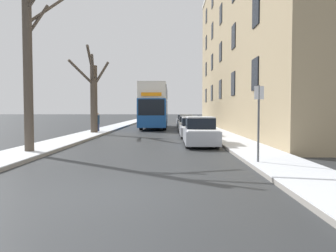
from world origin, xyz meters
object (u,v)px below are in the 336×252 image
at_px(bare_tree_left_0, 30,57).
at_px(parked_car_2, 189,124).
at_px(parked_car_3, 186,122).
at_px(pedestrian_left_sidewalk, 97,122).
at_px(parked_car_0, 200,132).
at_px(street_sign_post, 259,120).
at_px(bare_tree_left_1, 93,94).
at_px(parked_car_1, 193,128).
at_px(parked_car_4, 183,120).
at_px(double_decker_bus, 155,104).

relative_size(bare_tree_left_0, parked_car_2, 1.98).
bearing_deg(parked_car_3, pedestrian_left_sidewalk, -133.14).
height_order(parked_car_0, street_sign_post, street_sign_post).
bearing_deg(bare_tree_left_1, parked_car_1, -18.32).
distance_m(bare_tree_left_0, parked_car_2, 17.55).
bearing_deg(parked_car_4, street_sign_post, -87.45).
height_order(bare_tree_left_1, parked_car_2, bare_tree_left_1).
distance_m(parked_car_1, parked_car_4, 18.73).
height_order(bare_tree_left_0, parked_car_3, bare_tree_left_0).
bearing_deg(pedestrian_left_sidewalk, parked_car_2, -26.79).
relative_size(bare_tree_left_1, parked_car_3, 1.49).
bearing_deg(parked_car_2, pedestrian_left_sidewalk, -163.95).
xyz_separation_m(bare_tree_left_0, parked_car_3, (7.52, 21.49, -3.47)).
height_order(parked_car_2, street_sign_post, street_sign_post).
relative_size(double_decker_bus, parked_car_2, 2.58).
height_order(parked_car_0, parked_car_4, parked_car_0).
height_order(bare_tree_left_1, double_decker_bus, bare_tree_left_1).
bearing_deg(street_sign_post, parked_car_0, 101.78).
distance_m(bare_tree_left_0, parked_car_0, 9.03).
xyz_separation_m(parked_car_4, pedestrian_left_sidewalk, (-7.72, -14.70, 0.28)).
bearing_deg(street_sign_post, pedestrian_left_sidewalk, 119.28).
height_order(parked_car_4, pedestrian_left_sidewalk, pedestrian_left_sidewalk).
xyz_separation_m(parked_car_3, street_sign_post, (1.37, -24.44, 0.88)).
xyz_separation_m(parked_car_1, parked_car_2, (-0.00, 6.24, 0.01)).
distance_m(parked_car_3, parked_car_4, 6.47).
bearing_deg(bare_tree_left_0, parked_car_4, 74.94).
bearing_deg(parked_car_3, street_sign_post, -86.78).
bearing_deg(double_decker_bus, street_sign_post, -78.88).
xyz_separation_m(bare_tree_left_1, pedestrian_left_sidewalk, (-0.04, 1.48, -2.24)).
bearing_deg(parked_car_2, bare_tree_left_0, -115.93).
bearing_deg(parked_car_0, double_decker_bus, 100.87).
distance_m(double_decker_bus, street_sign_post, 24.39).
bearing_deg(parked_car_3, double_decker_bus, -170.88).
height_order(parked_car_3, street_sign_post, street_sign_post).
xyz_separation_m(parked_car_2, pedestrian_left_sidewalk, (-7.72, -2.22, 0.27)).
distance_m(bare_tree_left_1, pedestrian_left_sidewalk, 2.69).
relative_size(parked_car_3, street_sign_post, 1.64).
relative_size(parked_car_0, parked_car_3, 0.96).
bearing_deg(parked_car_2, street_sign_post, -85.74).
relative_size(parked_car_3, pedestrian_left_sidewalk, 2.61).
bearing_deg(bare_tree_left_1, pedestrian_left_sidewalk, 91.47).
distance_m(parked_car_3, pedestrian_left_sidewalk, 11.29).
xyz_separation_m(parked_car_3, parked_car_4, (0.00, 6.47, -0.02)).
xyz_separation_m(double_decker_bus, parked_car_4, (3.33, 7.00, -1.90)).
xyz_separation_m(bare_tree_left_0, parked_car_2, (7.52, 15.47, -3.48)).
height_order(bare_tree_left_1, pedestrian_left_sidewalk, bare_tree_left_1).
bearing_deg(parked_car_1, parked_car_2, 90.00).
bearing_deg(street_sign_post, parked_car_2, 94.26).
relative_size(parked_car_2, parked_car_4, 1.10).
bearing_deg(bare_tree_left_0, parked_car_3, 70.70).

